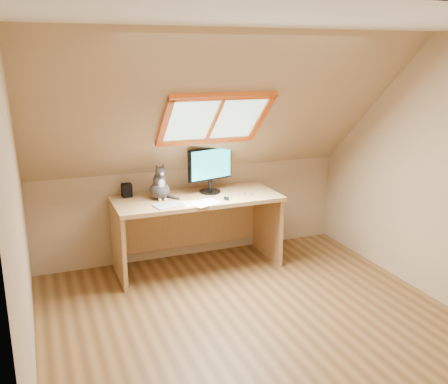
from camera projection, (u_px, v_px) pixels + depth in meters
name	position (u px, v px, depth m)	size (l,w,h in m)	color
ground	(259.00, 327.00, 4.17)	(3.50, 3.50, 0.00)	brown
room_shell	(267.00, 162.00, 3.71)	(3.52, 3.52, 2.41)	tan
desk	(195.00, 216.00, 5.30)	(1.72, 0.75, 0.78)	tan
monitor	(210.00, 167.00, 5.24)	(0.52, 0.22, 0.49)	black
cat	(160.00, 186.00, 5.05)	(0.21, 0.25, 0.37)	#403B39
desk_speaker	(127.00, 190.00, 5.14)	(0.10, 0.10, 0.14)	black
graphics_tablet	(169.00, 205.00, 4.85)	(0.28, 0.20, 0.01)	#B2B2B7
mouse	(226.00, 198.00, 5.06)	(0.05, 0.09, 0.03)	black
papers	(203.00, 203.00, 4.93)	(0.35, 0.30, 0.01)	white
cables	(234.00, 195.00, 5.20)	(0.51, 0.26, 0.01)	silver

